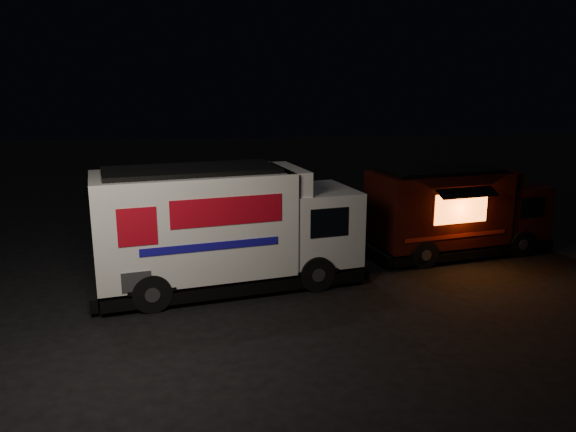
% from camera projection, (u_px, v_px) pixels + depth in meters
% --- Properties ---
extents(ground, '(80.00, 80.00, 0.00)m').
position_uv_depth(ground, '(259.00, 303.00, 13.49)').
color(ground, black).
rests_on(ground, ground).
extents(white_truck, '(7.30, 3.81, 3.15)m').
position_uv_depth(white_truck, '(230.00, 227.00, 14.28)').
color(white_truck, white).
rests_on(white_truck, ground).
extents(red_truck, '(6.07, 3.28, 2.68)m').
position_uv_depth(red_truck, '(458.00, 211.00, 17.14)').
color(red_truck, '#330E09').
rests_on(red_truck, ground).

